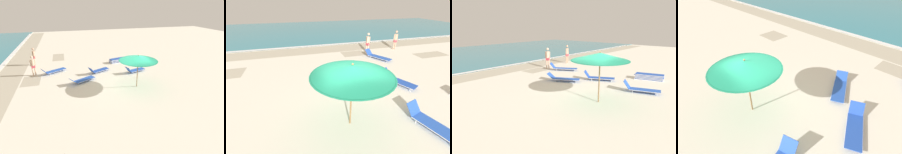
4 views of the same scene
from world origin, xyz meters
The scene contains 4 objects.
ground_plane centered at (0.00, 0.01, -0.08)m, with size 60.00×60.00×0.16m.
beach_umbrella centered at (-0.16, -0.51, 2.24)m, with size 2.80×2.80×2.50m.
sun_lounger_near_water_left centered at (1.74, 3.35, 0.21)m, with size 1.50×2.19×0.53m.
sun_lounger_near_water_right centered at (3.48, 1.69, 0.22)m, with size 1.43×2.09×0.63m.
Camera 4 is at (4.94, -3.16, 5.49)m, focal length 28.00 mm.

